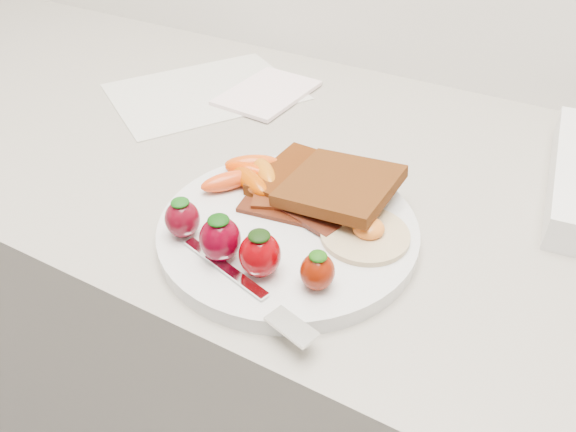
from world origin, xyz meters
The scene contains 11 objects.
counter centered at (0.00, 1.70, 0.45)m, with size 2.00×0.60×0.90m, color gray.
plate centered at (-0.02, 1.55, 0.91)m, with size 0.27×0.27×0.02m, color silver.
toast_lower centered at (-0.03, 1.63, 0.93)m, with size 0.11×0.11×0.01m, color #461705.
toast_upper centered at (0.01, 1.62, 0.94)m, with size 0.11×0.11×0.01m, color #42230C.
fried_egg centered at (0.06, 1.57, 0.92)m, with size 0.12×0.12×0.02m.
bacon_strips centered at (-0.02, 1.57, 0.92)m, with size 0.12×0.07×0.01m.
baby_carrots centered at (-0.09, 1.60, 0.93)m, with size 0.09×0.10×0.02m.
strawberries centered at (-0.03, 1.48, 0.94)m, with size 0.18×0.05×0.05m.
fork centered at (0.01, 1.45, 0.92)m, with size 0.17×0.07×0.00m.
paper_sheet centered at (-0.30, 1.79, 0.90)m, with size 0.20×0.27×0.00m, color silver.
notepad centered at (-0.21, 1.83, 0.91)m, with size 0.11×0.15×0.01m, color white.
Camera 1 is at (0.21, 1.16, 1.28)m, focal length 35.00 mm.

